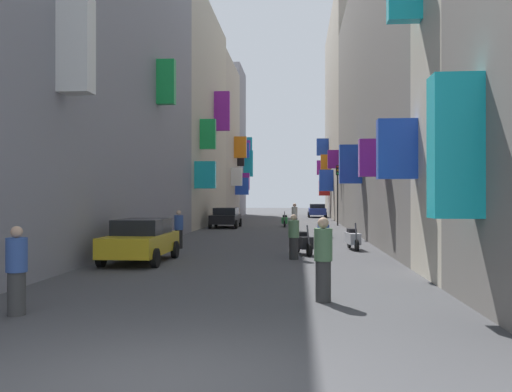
{
  "coord_description": "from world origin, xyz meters",
  "views": [
    {
      "loc": [
        1.63,
        -5.99,
        2.16
      ],
      "look_at": [
        -0.51,
        20.43,
        2.23
      ],
      "focal_mm": 36.69,
      "sensor_mm": 36.0,
      "label": 1
    }
  ],
  "objects_px": {
    "parked_car_black": "(226,217)",
    "pedestrian_crossing": "(17,271)",
    "pedestrian_near_left": "(323,259)",
    "parked_car_blue": "(317,210)",
    "scooter_black": "(303,242)",
    "scooter_silver": "(353,238)",
    "pedestrian_near_right": "(179,229)",
    "pedestrian_far_away": "(294,237)",
    "pedestrian_mid_street": "(295,217)",
    "scooter_green": "(285,220)",
    "traffic_light_near_corner": "(338,185)",
    "parked_car_yellow": "(141,239)",
    "scooter_blue": "(323,228)"
  },
  "relations": [
    {
      "from": "pedestrian_near_left",
      "to": "pedestrian_near_right",
      "type": "bearing_deg",
      "value": 117.07
    },
    {
      "from": "scooter_green",
      "to": "scooter_silver",
      "type": "distance_m",
      "value": 16.89
    },
    {
      "from": "parked_car_black",
      "to": "scooter_green",
      "type": "xyz_separation_m",
      "value": [
        4.19,
        1.26,
        -0.29
      ]
    },
    {
      "from": "parked_car_black",
      "to": "scooter_silver",
      "type": "distance_m",
      "value": 17.03
    },
    {
      "from": "parked_car_yellow",
      "to": "scooter_silver",
      "type": "height_order",
      "value": "parked_car_yellow"
    },
    {
      "from": "pedestrian_near_right",
      "to": "pedestrian_crossing",
      "type": "bearing_deg",
      "value": -90.53
    },
    {
      "from": "pedestrian_near_right",
      "to": "traffic_light_near_corner",
      "type": "relative_size",
      "value": 0.35
    },
    {
      "from": "parked_car_black",
      "to": "pedestrian_crossing",
      "type": "xyz_separation_m",
      "value": [
        0.03,
        -27.97,
        0.06
      ]
    },
    {
      "from": "parked_car_black",
      "to": "pedestrian_crossing",
      "type": "relative_size",
      "value": 2.5
    },
    {
      "from": "parked_car_blue",
      "to": "scooter_blue",
      "type": "xyz_separation_m",
      "value": [
        -0.66,
        -28.0,
        -0.31
      ]
    },
    {
      "from": "parked_car_blue",
      "to": "pedestrian_near_right",
      "type": "xyz_separation_m",
      "value": [
        -7.08,
        -35.12,
        0.03
      ]
    },
    {
      "from": "traffic_light_near_corner",
      "to": "pedestrian_far_away",
      "type": "bearing_deg",
      "value": -98.17
    },
    {
      "from": "pedestrian_mid_street",
      "to": "pedestrian_far_away",
      "type": "distance_m",
      "value": 15.81
    },
    {
      "from": "pedestrian_crossing",
      "to": "pedestrian_far_away",
      "type": "bearing_deg",
      "value": 61.03
    },
    {
      "from": "parked_car_blue",
      "to": "scooter_blue",
      "type": "bearing_deg",
      "value": -91.35
    },
    {
      "from": "scooter_green",
      "to": "scooter_silver",
      "type": "relative_size",
      "value": 0.89
    },
    {
      "from": "scooter_silver",
      "to": "traffic_light_near_corner",
      "type": "distance_m",
      "value": 18.53
    },
    {
      "from": "parked_car_yellow",
      "to": "scooter_silver",
      "type": "distance_m",
      "value": 8.88
    },
    {
      "from": "parked_car_yellow",
      "to": "scooter_blue",
      "type": "relative_size",
      "value": 2.08
    },
    {
      "from": "parked_car_black",
      "to": "pedestrian_near_right",
      "type": "xyz_separation_m",
      "value": [
        0.14,
        -15.41,
        0.05
      ]
    },
    {
      "from": "scooter_silver",
      "to": "pedestrian_near_right",
      "type": "xyz_separation_m",
      "value": [
        -7.29,
        -0.1,
        0.34
      ]
    },
    {
      "from": "pedestrian_near_left",
      "to": "parked_car_blue",
      "type": "bearing_deg",
      "value": 88.11
    },
    {
      "from": "pedestrian_crossing",
      "to": "scooter_green",
      "type": "bearing_deg",
      "value": 81.88
    },
    {
      "from": "scooter_green",
      "to": "traffic_light_near_corner",
      "type": "xyz_separation_m",
      "value": [
        3.98,
        1.75,
        2.65
      ]
    },
    {
      "from": "parked_car_black",
      "to": "pedestrian_mid_street",
      "type": "relative_size",
      "value": 2.31
    },
    {
      "from": "parked_car_yellow",
      "to": "pedestrian_mid_street",
      "type": "distance_m",
      "value": 17.69
    },
    {
      "from": "parked_car_yellow",
      "to": "scooter_black",
      "type": "distance_m",
      "value": 6.09
    },
    {
      "from": "pedestrian_crossing",
      "to": "pedestrian_near_right",
      "type": "xyz_separation_m",
      "value": [
        0.12,
        12.55,
        -0.01
      ]
    },
    {
      "from": "parked_car_blue",
      "to": "scooter_blue",
      "type": "distance_m",
      "value": 28.01
    },
    {
      "from": "pedestrian_mid_street",
      "to": "pedestrian_crossing",
      "type": "bearing_deg",
      "value": -101.2
    },
    {
      "from": "parked_car_black",
      "to": "pedestrian_mid_street",
      "type": "distance_m",
      "value": 5.85
    },
    {
      "from": "scooter_silver",
      "to": "pedestrian_near_right",
      "type": "bearing_deg",
      "value": -179.24
    },
    {
      "from": "pedestrian_crossing",
      "to": "pedestrian_mid_street",
      "type": "distance_m",
      "value": 25.32
    },
    {
      "from": "pedestrian_near_left",
      "to": "pedestrian_mid_street",
      "type": "distance_m",
      "value": 23.17
    },
    {
      "from": "pedestrian_crossing",
      "to": "scooter_silver",
      "type": "bearing_deg",
      "value": 59.65
    },
    {
      "from": "pedestrian_far_away",
      "to": "pedestrian_mid_street",
      "type": "bearing_deg",
      "value": 90.3
    },
    {
      "from": "parked_car_blue",
      "to": "scooter_black",
      "type": "xyz_separation_m",
      "value": [
        -1.86,
        -37.03,
        -0.31
      ]
    },
    {
      "from": "scooter_black",
      "to": "pedestrian_near_left",
      "type": "relative_size",
      "value": 1.09
    },
    {
      "from": "scooter_green",
      "to": "pedestrian_crossing",
      "type": "height_order",
      "value": "pedestrian_crossing"
    },
    {
      "from": "pedestrian_crossing",
      "to": "pedestrian_far_away",
      "type": "relative_size",
      "value": 1.04
    },
    {
      "from": "parked_car_blue",
      "to": "pedestrian_near_right",
      "type": "bearing_deg",
      "value": -101.39
    },
    {
      "from": "scooter_black",
      "to": "parked_car_yellow",
      "type": "bearing_deg",
      "value": -152.81
    },
    {
      "from": "scooter_black",
      "to": "pedestrian_mid_street",
      "type": "xyz_separation_m",
      "value": [
        -0.42,
        14.2,
        0.43
      ]
    },
    {
      "from": "scooter_blue",
      "to": "pedestrian_near_left",
      "type": "xyz_separation_m",
      "value": [
        -0.86,
        -17.99,
        0.41
      ]
    },
    {
      "from": "scooter_black",
      "to": "pedestrian_near_left",
      "type": "distance_m",
      "value": 8.98
    },
    {
      "from": "scooter_silver",
      "to": "parked_car_black",
      "type": "bearing_deg",
      "value": 115.89
    },
    {
      "from": "parked_car_black",
      "to": "parked_car_blue",
      "type": "xyz_separation_m",
      "value": [
        7.22,
        19.71,
        0.02
      ]
    },
    {
      "from": "pedestrian_crossing",
      "to": "traffic_light_near_corner",
      "type": "bearing_deg",
      "value": 75.26
    },
    {
      "from": "scooter_blue",
      "to": "traffic_light_near_corner",
      "type": "height_order",
      "value": "traffic_light_near_corner"
    },
    {
      "from": "parked_car_yellow",
      "to": "scooter_green",
      "type": "relative_size",
      "value": 2.21
    }
  ]
}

